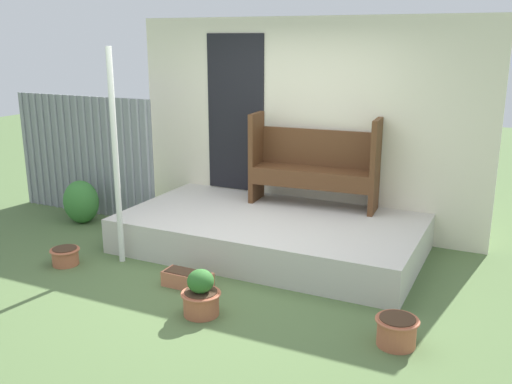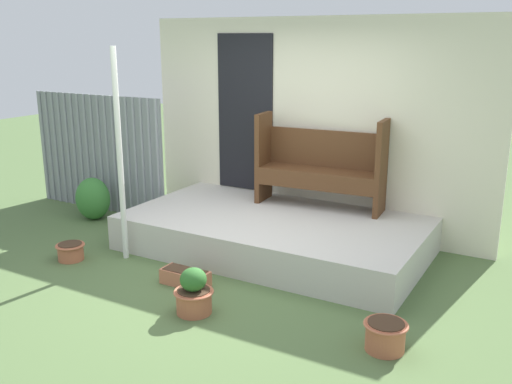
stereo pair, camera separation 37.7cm
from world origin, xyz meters
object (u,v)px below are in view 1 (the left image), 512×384
Objects in this scene: support_post at (116,159)px; flower_pot_right at (397,330)px; flower_pot_left at (65,255)px; flower_pot_middle at (201,295)px; bench at (314,161)px; planter_box_rect at (188,279)px; shrub_by_fence at (81,202)px.

flower_pot_right is at bearing -8.65° from support_post.
flower_pot_left is (-0.48, -0.35, -1.03)m from support_post.
flower_pot_middle is (1.42, -0.69, -0.95)m from support_post.
support_post is 7.21× the size of flower_pot_left.
bench is 2.73m from flower_pot_right.
bench is 2.19m from planter_box_rect.
flower_pot_right is at bearing -59.35° from bench.
flower_pot_left is 0.64× the size of planter_box_rect.
flower_pot_middle is at bearing -25.98° from support_post.
support_post is 1.48× the size of bench.
flower_pot_right is (3.08, -0.47, -1.01)m from support_post.
flower_pot_middle reaches higher than planter_box_rect.
flower_pot_left is 0.75× the size of flower_pot_middle.
support_post reaches higher than planter_box_rect.
bench is at bearing 46.59° from support_post.
support_post is 2.31m from bench.
flower_pot_middle is (-0.16, -2.36, -0.75)m from bench.
flower_pot_right is at bearing -16.58° from shrub_by_fence.
flower_pot_middle is 0.74× the size of shrub_by_fence.
planter_box_rect is (1.48, 0.09, -0.03)m from flower_pot_left.
bench is at bearing 73.32° from planter_box_rect.
planter_box_rect is at bearing -111.01° from bench.
flower_pot_middle is 1.67m from flower_pot_right.
bench is at bearing 15.97° from shrub_by_fence.
flower_pot_left is at bearing -176.44° from planter_box_rect.
support_post is 3.27m from flower_pot_right.
bench is 4.41× the size of flower_pot_right.
support_post is at bearing 154.02° from flower_pot_middle.
shrub_by_fence is (-1.32, 0.84, -0.85)m from support_post.
support_post is 1.19m from flower_pot_left.
flower_pot_left is (-2.06, -2.02, -0.83)m from bench.
bench reaches higher than planter_box_rect.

